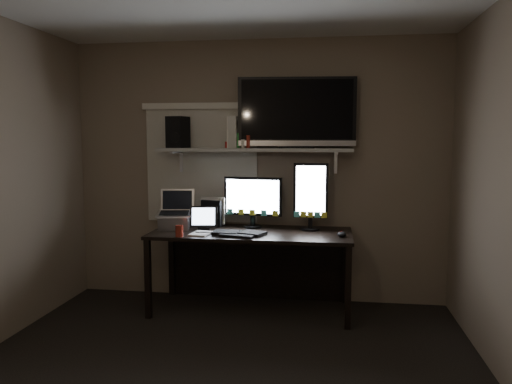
% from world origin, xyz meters
% --- Properties ---
extents(back_wall, '(3.60, 0.00, 3.60)m').
position_xyz_m(back_wall, '(0.00, 1.80, 1.25)').
color(back_wall, '#7C6B59').
rests_on(back_wall, floor).
extents(window_blinds, '(1.10, 0.02, 1.10)m').
position_xyz_m(window_blinds, '(-0.55, 1.79, 1.30)').
color(window_blinds, silver).
rests_on(window_blinds, back_wall).
extents(desk, '(1.80, 0.75, 0.73)m').
position_xyz_m(desk, '(0.00, 1.55, 0.55)').
color(desk, black).
rests_on(desk, floor).
extents(wall_shelf, '(1.80, 0.35, 0.03)m').
position_xyz_m(wall_shelf, '(0.00, 1.62, 1.46)').
color(wall_shelf, '#A1A19D').
rests_on(wall_shelf, back_wall).
extents(monitor_landscape, '(0.56, 0.13, 0.49)m').
position_xyz_m(monitor_landscape, '(-0.02, 1.63, 0.97)').
color(monitor_landscape, black).
rests_on(monitor_landscape, desk).
extents(monitor_portrait, '(0.32, 0.07, 0.63)m').
position_xyz_m(monitor_portrait, '(0.53, 1.58, 1.04)').
color(monitor_portrait, black).
rests_on(monitor_portrait, desk).
extents(keyboard, '(0.49, 0.28, 0.03)m').
position_xyz_m(keyboard, '(-0.09, 1.27, 0.74)').
color(keyboard, black).
rests_on(keyboard, desk).
extents(mouse, '(0.10, 0.13, 0.04)m').
position_xyz_m(mouse, '(0.80, 1.31, 0.75)').
color(mouse, black).
rests_on(mouse, desk).
extents(notepad, '(0.19, 0.24, 0.01)m').
position_xyz_m(notepad, '(-0.42, 1.24, 0.74)').
color(notepad, silver).
rests_on(notepad, desk).
extents(tablet, '(0.27, 0.14, 0.22)m').
position_xyz_m(tablet, '(-0.45, 1.46, 0.84)').
color(tablet, black).
rests_on(tablet, desk).
extents(file_sorter, '(0.23, 0.16, 0.27)m').
position_xyz_m(file_sorter, '(-0.41, 1.67, 0.86)').
color(file_sorter, black).
rests_on(file_sorter, desk).
extents(laptop, '(0.36, 0.31, 0.35)m').
position_xyz_m(laptop, '(-0.73, 1.46, 0.91)').
color(laptop, silver).
rests_on(laptop, desk).
extents(cup, '(0.08, 0.08, 0.10)m').
position_xyz_m(cup, '(-0.58, 1.11, 0.78)').
color(cup, maroon).
rests_on(cup, desk).
extents(sticky_notes, '(0.37, 0.30, 0.00)m').
position_xyz_m(sticky_notes, '(-0.16, 1.33, 0.73)').
color(sticky_notes, yellow).
rests_on(sticky_notes, desk).
extents(tv, '(1.09, 0.30, 0.65)m').
position_xyz_m(tv, '(0.39, 1.66, 1.80)').
color(tv, black).
rests_on(tv, wall_shelf).
extents(game_console, '(0.10, 0.25, 0.29)m').
position_xyz_m(game_console, '(-0.19, 1.63, 1.62)').
color(game_console, beige).
rests_on(game_console, wall_shelf).
extents(speaker, '(0.20, 0.22, 0.29)m').
position_xyz_m(speaker, '(-0.72, 1.60, 1.63)').
color(speaker, black).
rests_on(speaker, wall_shelf).
extents(bottles, '(0.21, 0.05, 0.14)m').
position_xyz_m(bottles, '(-0.15, 1.59, 1.55)').
color(bottles, '#A50F0C').
rests_on(bottles, wall_shelf).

